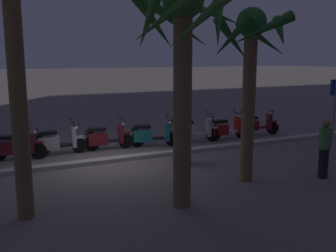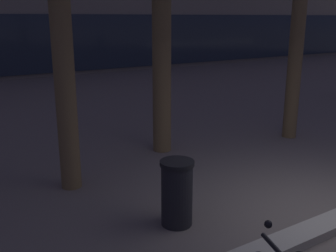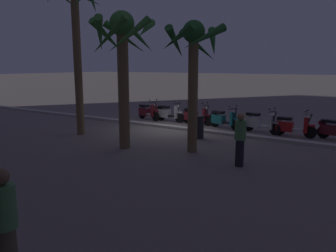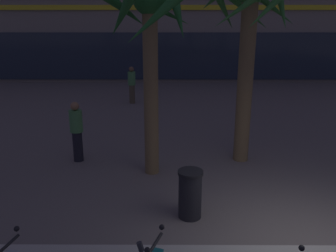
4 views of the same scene
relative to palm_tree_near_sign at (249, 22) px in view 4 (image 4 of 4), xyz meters
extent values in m
cube|color=yellow|center=(-1.09, 12.52, 0.81)|extent=(49.30, 0.10, 0.28)
cube|color=#283342|center=(-1.09, 12.53, -2.00)|extent=(52.20, 0.12, 2.80)
cylinder|color=black|center=(-3.90, -5.30, -2.58)|extent=(0.17, 0.55, 0.04)
sphere|color=black|center=(-3.82, -5.07, -2.46)|extent=(0.07, 0.07, 0.07)
cylinder|color=black|center=(-2.12, -5.25, -2.58)|extent=(0.22, 0.54, 0.04)
sphere|color=black|center=(-2.18, -5.48, -2.46)|extent=(0.07, 0.07, 0.07)
sphere|color=black|center=(-2.03, -5.03, -2.46)|extent=(0.07, 0.07, 0.07)
sphere|color=black|center=(-0.43, -5.43, -2.46)|extent=(0.07, 0.07, 0.07)
cylinder|color=olive|center=(0.00, 0.01, -1.39)|extent=(0.40, 0.40, 4.42)
cone|color=#3D8438|center=(0.72, -0.07, 0.39)|extent=(0.44, 1.64, 1.30)
cone|color=#3D8438|center=(0.56, 0.51, 0.43)|extent=(1.32, 1.43, 1.22)
cone|color=#3D8438|center=(-0.05, 0.72, 0.37)|extent=(1.61, 0.38, 1.33)
cone|color=#3D8438|center=(-0.61, 0.39, 0.37)|extent=(1.09, 1.50, 1.33)
cone|color=#3D8438|center=(-0.19, -0.70, 0.40)|extent=(1.65, 0.69, 1.27)
cone|color=#3D8438|center=(0.38, -0.61, 0.39)|extent=(1.52, 1.10, 1.29)
cylinder|color=olive|center=(-2.37, -0.84, -1.55)|extent=(0.34, 0.34, 4.10)
cone|color=#286B2D|center=(-1.74, -0.74, 0.13)|extent=(0.50, 1.46, 1.15)
cone|color=#286B2D|center=(-2.16, -0.16, 0.27)|extent=(1.56, 0.72, 0.91)
cone|color=#286B2D|center=(-2.96, -0.45, 0.26)|extent=(1.08, 1.44, 0.94)
cone|color=#286B2D|center=(-2.93, -1.16, 0.15)|extent=(0.96, 1.40, 1.13)
cone|color=#286B2D|center=(-2.22, -1.42, 0.08)|extent=(1.40, 0.61, 1.24)
cylinder|color=brown|center=(-3.66, 6.82, -3.18)|extent=(0.26, 0.26, 0.85)
cylinder|color=#4C8C4C|center=(-3.66, 6.82, -2.45)|extent=(0.34, 0.34, 0.60)
sphere|color=brown|center=(-3.66, 6.82, -2.04)|extent=(0.23, 0.23, 0.23)
cube|color=black|center=(-3.69, 7.04, -2.54)|extent=(0.18, 0.14, 0.28)
cylinder|color=black|center=(-4.38, -0.10, -3.19)|extent=(0.26, 0.26, 0.82)
cylinder|color=#4C8C4C|center=(-4.38, -0.10, -2.49)|extent=(0.34, 0.34, 0.58)
sphere|color=#9E704C|center=(-4.38, -0.10, -2.09)|extent=(0.22, 0.22, 0.22)
cylinder|color=#232328|center=(-1.54, -2.90, -3.15)|extent=(0.44, 0.44, 0.90)
cylinder|color=black|center=(-1.54, -2.90, -2.68)|extent=(0.48, 0.48, 0.06)
camera|label=1|loc=(3.69, 7.11, -0.35)|focal=40.66mm
camera|label=2|loc=(-4.38, -7.14, -0.76)|focal=42.50mm
camera|label=3|loc=(-7.73, 9.10, -0.59)|focal=35.18mm
camera|label=4|loc=(-1.93, -8.80, -0.01)|focal=37.07mm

